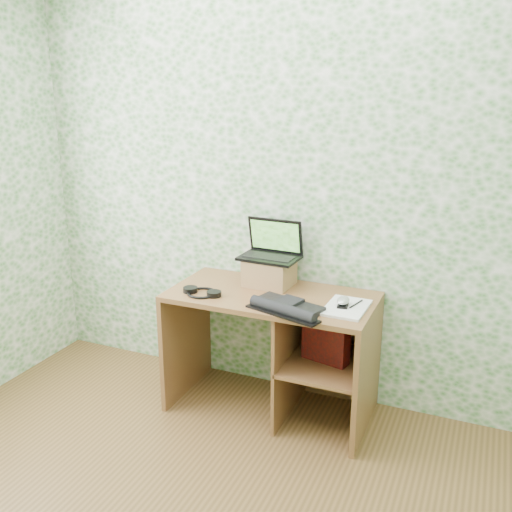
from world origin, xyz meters
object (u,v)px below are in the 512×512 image
at_px(desk, 285,337).
at_px(riser, 269,272).
at_px(laptop, 272,249).
at_px(notepad, 346,308).
at_px(keyboard, 286,307).

bearing_deg(desk, riser, 142.53).
height_order(riser, laptop, laptop).
xyz_separation_m(riser, laptop, (0.00, 0.04, 0.14)).
xyz_separation_m(desk, notepad, (0.38, -0.08, 0.28)).
distance_m(keyboard, notepad, 0.33).
distance_m(desk, laptop, 0.53).
height_order(laptop, keyboard, laptop).
bearing_deg(notepad, desk, 170.09).
bearing_deg(riser, notepad, -19.93).
relative_size(desk, notepad, 3.89).
height_order(desk, riser, riser).
bearing_deg(riser, laptop, 90.00).
bearing_deg(riser, keyboard, -55.41).
distance_m(riser, laptop, 0.14).
bearing_deg(desk, laptop, 134.60).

